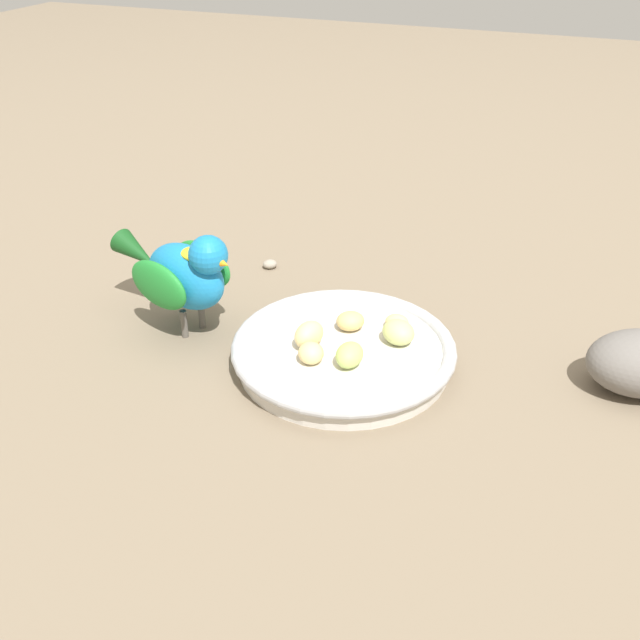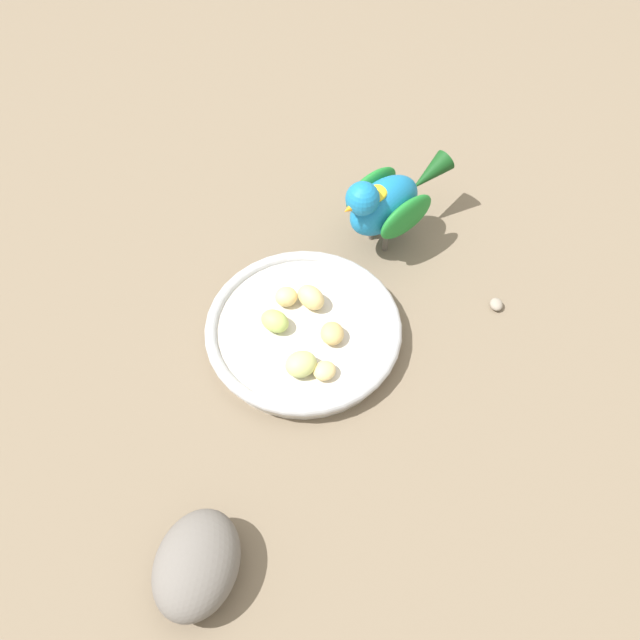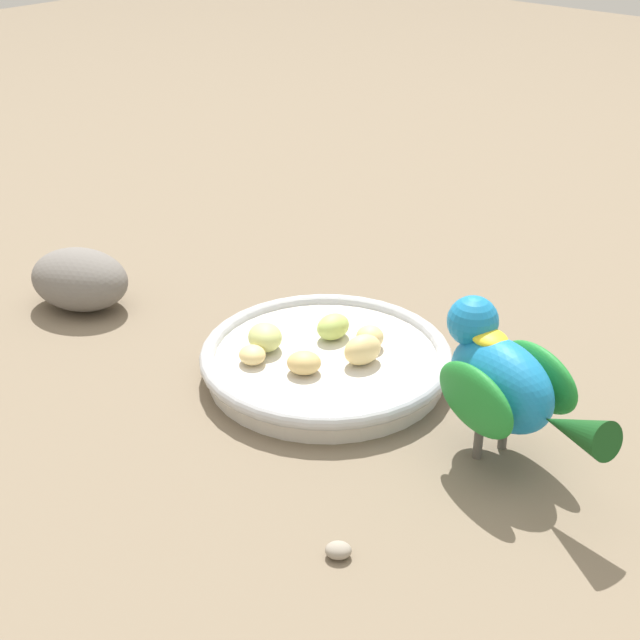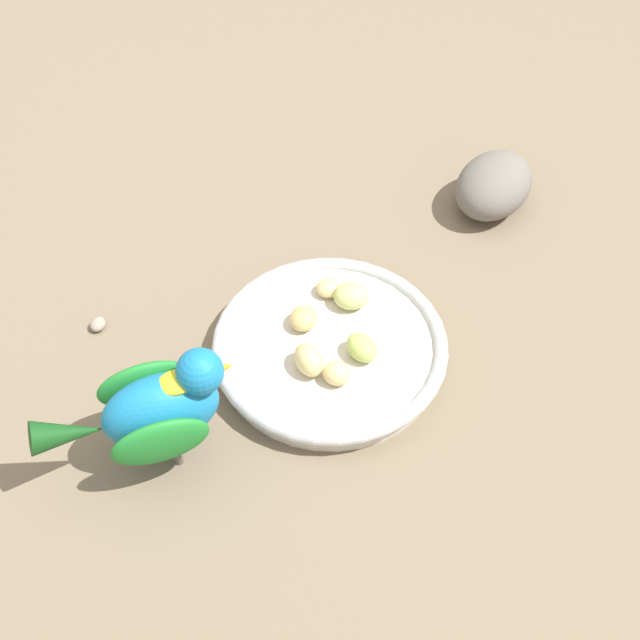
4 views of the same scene
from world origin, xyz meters
name	(u,v)px [view 1 (image 1 of 4)]	position (x,y,z in m)	size (l,w,h in m)	color
ground_plane	(354,356)	(0.00, 0.00, 0.00)	(4.00, 4.00, 0.00)	#756651
feeding_bowl	(343,352)	(-0.01, -0.02, 0.02)	(0.24, 0.24, 0.03)	beige
apple_piece_0	(398,332)	(0.05, 0.01, 0.04)	(0.04, 0.03, 0.03)	#C6D17A
apple_piece_1	(309,335)	(-0.04, -0.03, 0.04)	(0.04, 0.03, 0.03)	#E5C67F
apple_piece_2	(350,321)	(-0.01, 0.02, 0.03)	(0.03, 0.03, 0.02)	tan
apple_piece_3	(311,353)	(-0.03, -0.06, 0.03)	(0.03, 0.03, 0.02)	#E5C67F
apple_piece_4	(349,355)	(0.01, -0.05, 0.03)	(0.04, 0.03, 0.02)	#B2CC66
apple_piece_5	(397,322)	(0.04, 0.03, 0.03)	(0.03, 0.02, 0.02)	#E5C67F
parrot	(183,272)	(-0.19, -0.02, 0.07)	(0.18, 0.11, 0.13)	#59544C
pebble_0	(270,264)	(-0.17, 0.16, 0.01)	(0.02, 0.02, 0.01)	gray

